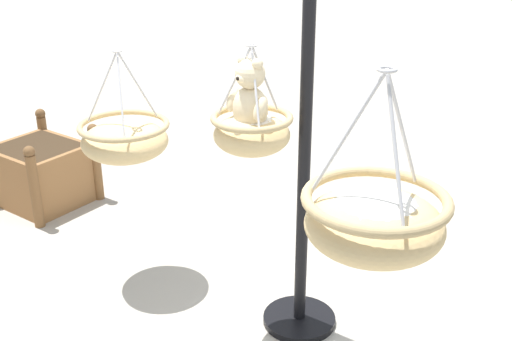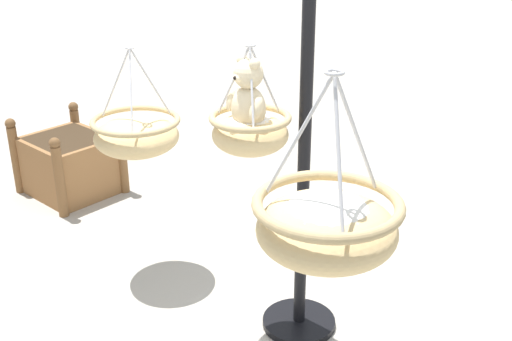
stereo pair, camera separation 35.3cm
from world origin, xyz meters
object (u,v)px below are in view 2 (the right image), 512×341
Objects in this scene: hanging_basket_with_teddy at (250,131)px; hanging_basket_left_high at (327,225)px; hanging_basket_right_low at (136,134)px; wooden_planter_box at (70,163)px; teddy_bear at (247,100)px; display_pole_central at (303,203)px.

hanging_basket_with_teddy is 1.41m from hanging_basket_left_high.
hanging_basket_with_teddy is 0.94× the size of hanging_basket_left_high.
hanging_basket_right_low is 0.79× the size of wooden_planter_box.
teddy_bear is 0.45× the size of wooden_planter_box.
hanging_basket_with_teddy is 1.01m from hanging_basket_right_low.
hanging_basket_right_low is (2.22, -0.39, -0.44)m from hanging_basket_left_high.
hanging_basket_left_high is 0.89× the size of hanging_basket_right_low.
hanging_basket_left_high is at bearing 173.38° from wooden_planter_box.
wooden_planter_box is at bearing 3.32° from teddy_bear.
display_pole_central is at bearing -37.19° from hanging_basket_left_high.
display_pole_central reaches higher than hanging_basket_left_high.
hanging_basket_left_high is (-1.12, 0.85, 0.62)m from display_pole_central.
display_pole_central is 1.53m from hanging_basket_left_high.
hanging_basket_with_teddy is 0.84× the size of hanging_basket_right_low.
display_pole_central reaches higher than hanging_basket_with_teddy.
hanging_basket_left_high is at bearing 154.74° from hanging_basket_with_teddy.
hanging_basket_with_teddy is at bearing -25.26° from hanging_basket_left_high.
teddy_bear is 1.39m from hanging_basket_left_high.
hanging_basket_left_high is 2.30m from hanging_basket_right_low.
hanging_basket_left_high reaches higher than teddy_bear.
hanging_basket_with_teddy is at bearing -167.46° from hanging_basket_right_low.
display_pole_central is at bearing -118.98° from teddy_bear.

